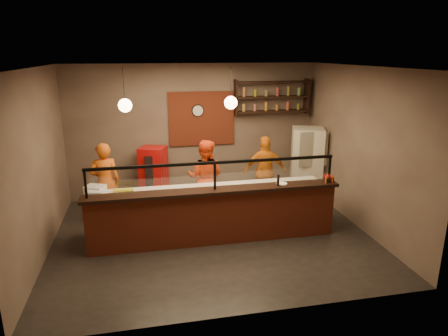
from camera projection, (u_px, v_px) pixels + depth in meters
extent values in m
plane|color=black|center=(212.00, 235.00, 7.80)|extent=(6.00, 6.00, 0.00)
plane|color=#3C332E|center=(211.00, 67.00, 6.91)|extent=(6.00, 6.00, 0.00)
plane|color=#736254|center=(194.00, 131.00, 9.70)|extent=(6.00, 0.00, 6.00)
plane|color=#736254|center=(38.00, 165.00, 6.77)|extent=(0.00, 5.00, 5.00)
plane|color=#736254|center=(360.00, 149.00, 7.94)|extent=(0.00, 5.00, 5.00)
plane|color=#736254|center=(247.00, 206.00, 5.01)|extent=(6.00, 0.00, 6.00)
cube|color=#963820|center=(202.00, 119.00, 9.63)|extent=(1.60, 0.04, 1.30)
cube|color=#963820|center=(215.00, 218.00, 7.38)|extent=(4.60, 0.25, 1.00)
cube|color=black|center=(215.00, 191.00, 7.23)|extent=(4.70, 0.37, 0.06)
cube|color=gray|center=(211.00, 211.00, 7.87)|extent=(4.60, 0.75, 0.85)
cube|color=white|center=(210.00, 190.00, 7.75)|extent=(4.60, 0.75, 0.05)
cube|color=white|center=(215.00, 176.00, 7.15)|extent=(4.40, 0.02, 0.50)
cube|color=black|center=(215.00, 163.00, 7.08)|extent=(4.50, 0.05, 0.05)
cube|color=black|center=(85.00, 184.00, 6.72)|extent=(0.04, 0.04, 0.50)
cube|color=black|center=(215.00, 176.00, 7.15)|extent=(0.04, 0.04, 0.50)
cube|color=black|center=(329.00, 169.00, 7.59)|extent=(0.04, 0.04, 0.50)
cube|color=black|center=(271.00, 111.00, 9.78)|extent=(1.80, 0.28, 0.04)
cube|color=black|center=(272.00, 97.00, 9.68)|extent=(1.80, 0.28, 0.04)
cube|color=black|center=(272.00, 82.00, 9.58)|extent=(1.80, 0.28, 0.04)
cube|color=black|center=(236.00, 98.00, 9.51)|extent=(0.04, 0.28, 0.85)
cube|color=black|center=(307.00, 96.00, 9.86)|extent=(0.04, 0.28, 0.85)
cylinder|color=black|center=(198.00, 111.00, 9.55)|extent=(0.30, 0.04, 0.30)
cylinder|color=black|center=(124.00, 85.00, 6.89)|extent=(0.01, 0.01, 0.60)
sphere|color=#FFC48C|center=(125.00, 105.00, 6.98)|extent=(0.24, 0.24, 0.24)
cylinder|color=black|center=(231.00, 83.00, 7.26)|extent=(0.01, 0.01, 0.60)
sphere|color=#FFC48C|center=(231.00, 103.00, 7.35)|extent=(0.24, 0.24, 0.24)
imported|color=#DE5E14|center=(105.00, 182.00, 8.30)|extent=(0.66, 0.48, 1.68)
imported|color=#EC4816|center=(205.00, 178.00, 8.63)|extent=(1.00, 0.91, 1.67)
imported|color=orange|center=(265.00, 172.00, 9.04)|extent=(1.03, 0.57, 1.66)
cube|color=beige|center=(307.00, 164.00, 9.60)|extent=(0.90, 0.87, 1.73)
cube|color=#AF0C0B|center=(154.00, 174.00, 9.44)|extent=(0.72, 0.70, 1.32)
cylinder|color=#EEE7CA|center=(237.00, 187.00, 7.83)|extent=(0.64, 0.64, 0.01)
cube|color=silver|center=(95.00, 192.00, 7.33)|extent=(0.33, 0.29, 0.14)
cube|color=silver|center=(95.00, 190.00, 7.41)|extent=(0.42, 0.38, 0.17)
cube|color=white|center=(96.00, 194.00, 7.23)|extent=(0.31, 0.27, 0.14)
cylinder|color=yellow|center=(123.00, 190.00, 7.57)|extent=(0.39, 0.10, 0.07)
cube|color=black|center=(328.00, 180.00, 7.61)|extent=(0.19, 0.16, 0.09)
cylinder|color=black|center=(278.00, 180.00, 7.39)|extent=(0.05, 0.05, 0.21)
cylinder|color=white|center=(282.00, 184.00, 7.52)|extent=(0.21, 0.21, 0.01)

